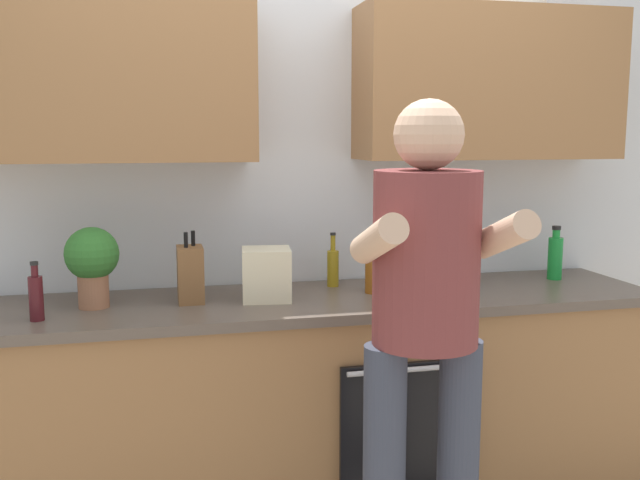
{
  "coord_description": "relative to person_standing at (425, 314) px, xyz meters",
  "views": [
    {
      "loc": [
        -0.64,
        -2.77,
        1.55
      ],
      "look_at": [
        -0.01,
        -0.1,
        1.15
      ],
      "focal_mm": 39.99,
      "sensor_mm": 36.0,
      "label": 1
    }
  ],
  "objects": [
    {
      "name": "back_wall_unit",
      "position": [
        -0.19,
        0.96,
        0.51
      ],
      "size": [
        4.0,
        0.38,
        2.5
      ],
      "color": "silver",
      "rests_on": "ground"
    },
    {
      "name": "counter",
      "position": [
        -0.19,
        0.69,
        -0.54
      ],
      "size": [
        2.84,
        0.67,
        0.9
      ],
      "color": "olive",
      "rests_on": "ground"
    },
    {
      "name": "person_standing",
      "position": [
        0.0,
        0.0,
        0.0
      ],
      "size": [
        0.49,
        0.45,
        1.67
      ],
      "color": "#383D4C",
      "rests_on": "ground"
    },
    {
      "name": "bottle_syrup",
      "position": [
        0.05,
        0.71,
        -0.01
      ],
      "size": [
        0.07,
        0.07,
        0.22
      ],
      "color": "#8C4C14",
      "rests_on": "counter"
    },
    {
      "name": "bottle_wine",
      "position": [
        -1.25,
        0.56,
        0.0
      ],
      "size": [
        0.05,
        0.05,
        0.21
      ],
      "color": "#471419",
      "rests_on": "counter"
    },
    {
      "name": "bottle_soda",
      "position": [
        0.95,
        0.8,
        0.02
      ],
      "size": [
        0.07,
        0.07,
        0.25
      ],
      "color": "#198C33",
      "rests_on": "counter"
    },
    {
      "name": "bottle_juice",
      "position": [
        0.23,
        0.61,
        0.01
      ],
      "size": [
        0.05,
        0.05,
        0.22
      ],
      "color": "orange",
      "rests_on": "counter"
    },
    {
      "name": "bottle_oil",
      "position": [
        -0.08,
        0.88,
        0.0
      ],
      "size": [
        0.05,
        0.05,
        0.24
      ],
      "color": "olive",
      "rests_on": "counter"
    },
    {
      "name": "cup_coffee",
      "position": [
        0.54,
        0.81,
        -0.04
      ],
      "size": [
        0.08,
        0.08,
        0.1
      ],
      "primitive_type": "cylinder",
      "color": "white",
      "rests_on": "counter"
    },
    {
      "name": "cup_tea",
      "position": [
        0.47,
        0.71,
        -0.03
      ],
      "size": [
        0.07,
        0.07,
        0.11
      ],
      "primitive_type": "cylinder",
      "color": "#33598C",
      "rests_on": "counter"
    },
    {
      "name": "knife_block",
      "position": [
        -0.7,
        0.72,
        0.02
      ],
      "size": [
        0.1,
        0.14,
        0.28
      ],
      "color": "brown",
      "rests_on": "counter"
    },
    {
      "name": "potted_herb",
      "position": [
        -1.07,
        0.72,
        0.1
      ],
      "size": [
        0.2,
        0.2,
        0.31
      ],
      "color": "#9E6647",
      "rests_on": "counter"
    },
    {
      "name": "grocery_bag_rice",
      "position": [
        -0.4,
        0.69,
        0.02
      ],
      "size": [
        0.21,
        0.2,
        0.21
      ],
      "primitive_type": "cube",
      "rotation": [
        0.0,
        0.0,
        -0.12
      ],
      "color": "beige",
      "rests_on": "counter"
    }
  ]
}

